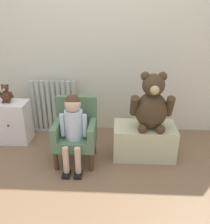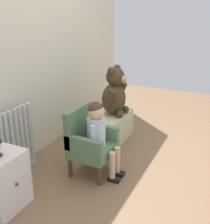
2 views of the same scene
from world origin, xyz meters
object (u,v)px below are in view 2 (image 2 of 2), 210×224
object	(u,v)px
child_figure	(99,129)
child_armchair	(89,141)
low_bench	(110,128)
small_dresser	(3,182)
radiator	(13,144)
large_teddy_bear	(115,93)

from	to	relation	value
child_figure	child_armchair	bearing A→B (deg)	90.00
child_figure	low_bench	distance (m)	0.78
small_dresser	low_bench	bearing A→B (deg)	-9.02
child_armchair	radiator	bearing A→B (deg)	120.81
child_figure	low_bench	bearing A→B (deg)	16.89
radiator	small_dresser	world-z (taller)	radiator
child_armchair	large_teddy_bear	world-z (taller)	large_teddy_bear
large_teddy_bear	radiator	bearing A→B (deg)	153.78
low_bench	large_teddy_bear	distance (m)	0.42
radiator	small_dresser	size ratio (longest dim) A/B	1.36
large_teddy_bear	low_bench	bearing A→B (deg)	141.22
radiator	child_armchair	distance (m)	0.70
child_armchair	low_bench	distance (m)	0.71
radiator	child_figure	distance (m)	0.81
child_figure	large_teddy_bear	size ratio (longest dim) A/B	1.28
radiator	child_armchair	xyz separation A→B (m)	(0.36, -0.60, -0.00)
child_figure	low_bench	xyz separation A→B (m)	(0.69, 0.21, -0.30)
small_dresser	low_bench	world-z (taller)	small_dresser
small_dresser	large_teddy_bear	bearing A→B (deg)	-10.12
child_figure	low_bench	world-z (taller)	child_figure
large_teddy_bear	child_armchair	bearing A→B (deg)	-174.88
radiator	large_teddy_bear	world-z (taller)	large_teddy_bear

